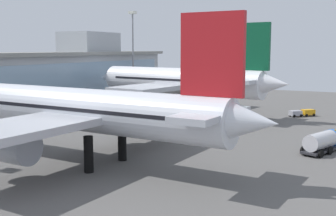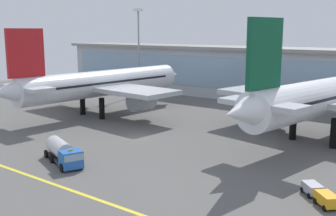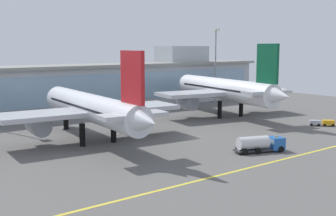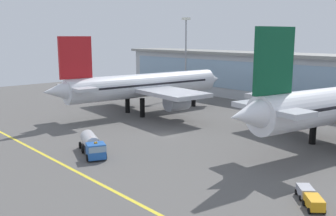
{
  "view_description": "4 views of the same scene",
  "coord_description": "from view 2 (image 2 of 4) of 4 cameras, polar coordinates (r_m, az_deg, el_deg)",
  "views": [
    {
      "loc": [
        -61.64,
        -22.63,
        14.22
      ],
      "look_at": [
        0.27,
        7.41,
        4.84
      ],
      "focal_mm": 46.88,
      "sensor_mm": 36.0,
      "label": 1
    },
    {
      "loc": [
        44.57,
        -49.99,
        17.5
      ],
      "look_at": [
        1.91,
        6.12,
        4.22
      ],
      "focal_mm": 44.12,
      "sensor_mm": 36.0,
      "label": 2
    },
    {
      "loc": [
        -57.83,
        -65.86,
        18.54
      ],
      "look_at": [
        -4.09,
        3.29,
        6.14
      ],
      "focal_mm": 46.8,
      "sensor_mm": 36.0,
      "label": 3
    },
    {
      "loc": [
        51.13,
        -45.62,
        17.85
      ],
      "look_at": [
        -6.31,
        6.37,
        3.3
      ],
      "focal_mm": 40.91,
      "sensor_mm": 36.0,
      "label": 4
    }
  ],
  "objects": [
    {
      "name": "fuel_tanker_truck",
      "position": [
        56.94,
        -14.24,
        -5.98
      ],
      "size": [
        9.32,
        5.6,
        2.9
      ],
      "rotation": [
        0.0,
        0.0,
        5.92
      ],
      "color": "black",
      "rests_on": "ground"
    },
    {
      "name": "airliner_near_right",
      "position": [
        69.97,
        20.7,
        1.35
      ],
      "size": [
        37.97,
        48.3,
        19.13
      ],
      "rotation": [
        0.0,
        0.0,
        1.4
      ],
      "color": "black",
      "rests_on": "ground"
    },
    {
      "name": "ground_plane",
      "position": [
        69.23,
        -4.34,
        -4.01
      ],
      "size": [
        180.0,
        180.0,
        0.0
      ],
      "primitive_type": "plane",
      "color": "#5B5956"
    },
    {
      "name": "apron_light_mast_centre",
      "position": [
        112.58,
        -4.09,
        9.49
      ],
      "size": [
        1.8,
        1.8,
        23.21
      ],
      "color": "gray",
      "rests_on": "ground"
    },
    {
      "name": "taxiway_centreline_stripe",
      "position": [
        55.47,
        -19.75,
        -8.37
      ],
      "size": [
        144.0,
        0.5,
        0.01
      ],
      "primitive_type": "cube",
      "color": "yellow",
      "rests_on": "ground"
    },
    {
      "name": "baggage_tug_near",
      "position": [
        46.46,
        20.26,
        -11.1
      ],
      "size": [
        5.05,
        5.05,
        1.4
      ],
      "rotation": [
        0.0,
        0.0,
        5.5
      ],
      "color": "black",
      "rests_on": "ground"
    },
    {
      "name": "terminal_building",
      "position": [
        106.88,
        13.45,
        4.82
      ],
      "size": [
        128.34,
        14.0,
        18.55
      ],
      "color": "#ADB2B7",
      "rests_on": "ground"
    },
    {
      "name": "airliner_near_left",
      "position": [
        87.06,
        -9.07,
        3.3
      ],
      "size": [
        36.33,
        47.83,
        17.86
      ],
      "rotation": [
        0.0,
        0.0,
        1.48
      ],
      "color": "black",
      "rests_on": "ground"
    }
  ]
}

